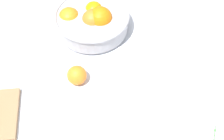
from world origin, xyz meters
The scene contains 4 objects.
ground_plane centered at (0.00, 0.00, -1.50)cm, with size 149.14×84.02×3.00cm, color silver.
fruit_bowl centered at (-9.63, 18.97, 4.88)cm, with size 27.93×27.93×11.52cm.
loose_orange_0 centered at (-11.20, -5.38, 3.29)cm, with size 6.58×6.58×6.58cm, color orange.
herb_sprig_0 centered at (32.90, -21.11, 0.26)cm, with size 1.61×7.06×0.99cm.
Camera 1 is at (6.30, -65.30, 87.47)cm, focal length 50.71 mm.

